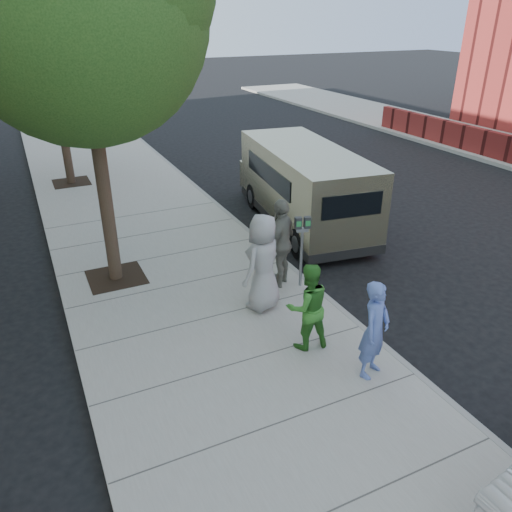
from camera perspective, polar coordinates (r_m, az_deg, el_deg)
name	(u,v)px	position (r m, az deg, el deg)	size (l,w,h in m)	color
ground	(257,312)	(10.09, 0.11, -6.36)	(120.00, 120.00, 0.00)	black
sidewalk	(210,320)	(9.72, -5.25, -7.33)	(5.00, 60.00, 0.15)	gray
curb_face	(318,293)	(10.66, 7.13, -4.19)	(0.12, 60.00, 0.16)	gray
tree_near	(81,4)	(10.18, -19.38, 25.54)	(4.62, 4.60, 7.53)	black
tree_far	(48,32)	(17.74, -22.70, 22.55)	(3.92, 3.80, 6.49)	black
parking_meter	(302,237)	(10.25, 5.30, 2.21)	(0.34, 0.19, 1.57)	gray
van	(303,185)	(13.86, 5.39, 8.08)	(2.68, 6.08, 2.18)	tan
person_officer	(375,330)	(8.04, 13.43, -8.20)	(0.60, 0.40, 1.66)	#5970BE
person_green_shirt	(308,307)	(8.51, 5.92, -5.79)	(0.77, 0.60, 1.58)	#36832B
person_gray_shirt	(263,263)	(9.51, 0.80, -0.77)	(0.95, 0.62, 1.94)	#9C9C9F
person_striped_polo	(281,243)	(10.37, 2.90, 1.52)	(1.12, 0.47, 1.92)	gray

